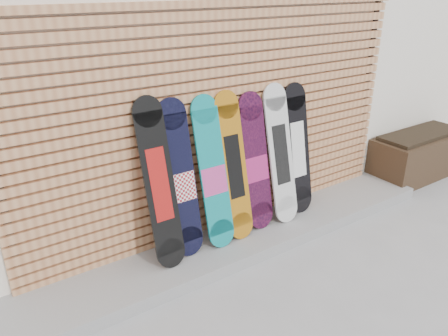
{
  "coord_description": "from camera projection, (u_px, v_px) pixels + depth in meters",
  "views": [
    {
      "loc": [
        -2.42,
        -2.3,
        2.45
      ],
      "look_at": [
        -0.35,
        0.75,
        0.85
      ],
      "focal_mm": 35.0,
      "sensor_mm": 36.0,
      "label": 1
    }
  ],
  "objects": [
    {
      "name": "ground",
      "position": [
        302.0,
        272.0,
        3.97
      ],
      "size": [
        80.0,
        80.0,
        0.0
      ],
      "primitive_type": "plane",
      "color": "#939496",
      "rests_on": "ground"
    },
    {
      "name": "building",
      "position": [
        164.0,
        29.0,
        6.17
      ],
      "size": [
        12.0,
        5.0,
        3.6
      ],
      "primitive_type": "cube",
      "color": "white",
      "rests_on": "ground"
    },
    {
      "name": "concrete_step",
      "position": [
        244.0,
        238.0,
        4.38
      ],
      "size": [
        4.6,
        0.7,
        0.12
      ],
      "primitive_type": "cube",
      "color": "gray",
      "rests_on": "ground"
    },
    {
      "name": "slat_wall",
      "position": [
        228.0,
        121.0,
        4.15
      ],
      "size": [
        4.26,
        0.08,
        2.29
      ],
      "color": "#BC7A4E",
      "rests_on": "ground"
    },
    {
      "name": "planter_box",
      "position": [
        417.0,
        155.0,
        5.8
      ],
      "size": [
        1.38,
        0.57,
        0.62
      ],
      "color": "#322316",
      "rests_on": "ground"
    },
    {
      "name": "snowboard_0",
      "position": [
        159.0,
        185.0,
        3.69
      ],
      "size": [
        0.27,
        0.38,
        1.47
      ],
      "color": "black",
      "rests_on": "concrete_step"
    },
    {
      "name": "snowboard_1",
      "position": [
        181.0,
        181.0,
        3.84
      ],
      "size": [
        0.28,
        0.31,
        1.43
      ],
      "color": "black",
      "rests_on": "concrete_step"
    },
    {
      "name": "snowboard_2",
      "position": [
        213.0,
        174.0,
        3.99
      ],
      "size": [
        0.27,
        0.36,
        1.41
      ],
      "color": "#0E8286",
      "rests_on": "concrete_step"
    },
    {
      "name": "snowboard_3",
      "position": [
        234.0,
        167.0,
        4.12
      ],
      "size": [
        0.27,
        0.35,
        1.41
      ],
      "color": "#AA6912",
      "rests_on": "concrete_step"
    },
    {
      "name": "snowboard_4",
      "position": [
        256.0,
        163.0,
        4.29
      ],
      "size": [
        0.28,
        0.31,
        1.36
      ],
      "color": "black",
      "rests_on": "concrete_step"
    },
    {
      "name": "snowboard_5",
      "position": [
        281.0,
        155.0,
        4.41
      ],
      "size": [
        0.28,
        0.36,
        1.41
      ],
      "color": "silver",
      "rests_on": "concrete_step"
    },
    {
      "name": "snowboard_6",
      "position": [
        298.0,
        149.0,
        4.58
      ],
      "size": [
        0.29,
        0.29,
        1.38
      ],
      "color": "black",
      "rests_on": "concrete_step"
    }
  ]
}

